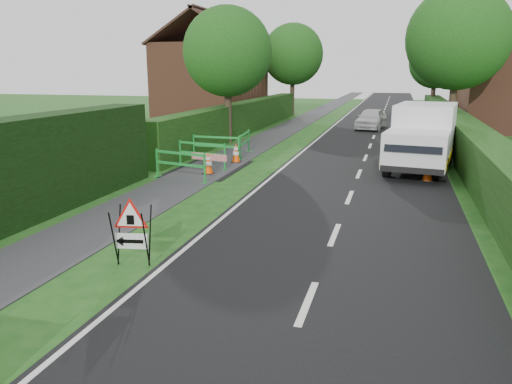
{
  "coord_description": "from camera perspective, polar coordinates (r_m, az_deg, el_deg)",
  "views": [
    {
      "loc": [
        3.68,
        -6.18,
        3.59
      ],
      "look_at": [
        0.55,
        4.93,
        0.77
      ],
      "focal_mm": 35.0,
      "sensor_mm": 36.0,
      "label": 1
    }
  ],
  "objects": [
    {
      "name": "ground",
      "position": [
        8.04,
        -13.8,
        -13.21
      ],
      "size": [
        120.0,
        120.0,
        0.0
      ],
      "primitive_type": "plane",
      "color": "#184A15",
      "rests_on": "ground"
    },
    {
      "name": "works_van",
      "position": [
        19.31,
        18.5,
        6.09
      ],
      "size": [
        2.75,
        5.44,
        2.38
      ],
      "rotation": [
        0.0,
        0.0,
        -0.14
      ],
      "color": "silver",
      "rests_on": "ground"
    },
    {
      "name": "house_east_b",
      "position": [
        48.9,
        26.09,
        11.55
      ],
      "size": [
        7.5,
        7.4,
        7.88
      ],
      "color": "brown",
      "rests_on": "ground"
    },
    {
      "name": "tree_ne",
      "position": [
        28.36,
        22.1,
        15.97
      ],
      "size": [
        5.2,
        5.2,
        7.79
      ],
      "color": "#2D2116",
      "rests_on": "ground"
    },
    {
      "name": "redwhite_plank",
      "position": [
        18.81,
        -5.36,
        2.66
      ],
      "size": [
        1.49,
        0.28,
        0.25
      ],
      "primitive_type": "cube",
      "rotation": [
        0.0,
        0.0,
        -0.16
      ],
      "color": "red",
      "rests_on": "ground"
    },
    {
      "name": "tree_fw",
      "position": [
        41.05,
        4.24,
        15.42
      ],
      "size": [
        4.8,
        4.8,
        7.24
      ],
      "color": "#2D2116",
      "rests_on": "ground"
    },
    {
      "name": "ped_barrier_1",
      "position": [
        18.91,
        -6.21,
        4.64
      ],
      "size": [
        2.09,
        0.75,
        1.0
      ],
      "rotation": [
        0.0,
        0.0,
        -0.2
      ],
      "color": "green",
      "rests_on": "ground"
    },
    {
      "name": "ped_barrier_2",
      "position": [
        20.71,
        -4.6,
        5.46
      ],
      "size": [
        2.07,
        0.41,
        1.0
      ],
      "rotation": [
        0.0,
        0.0,
        -0.03
      ],
      "color": "green",
      "rests_on": "ground"
    },
    {
      "name": "traffic_cone_1",
      "position": [
        19.32,
        19.48,
        3.41
      ],
      "size": [
        0.38,
        0.38,
        0.79
      ],
      "color": "black",
      "rests_on": "ground"
    },
    {
      "name": "hatchback_car",
      "position": [
        32.37,
        13.04,
        8.17
      ],
      "size": [
        2.04,
        4.0,
        1.3
      ],
      "primitive_type": "imported",
      "rotation": [
        0.0,
        0.0,
        -0.13
      ],
      "color": "silver",
      "rests_on": "ground"
    },
    {
      "name": "house_west",
      "position": [
        38.69,
        -5.1,
        12.65
      ],
      "size": [
        7.5,
        7.4,
        7.88
      ],
      "color": "brown",
      "rests_on": "ground"
    },
    {
      "name": "tree_nw",
      "position": [
        25.58,
        -3.29,
        15.7
      ],
      "size": [
        4.4,
        4.4,
        6.7
      ],
      "color": "#2D2116",
      "rests_on": "ground"
    },
    {
      "name": "ped_barrier_3",
      "position": [
        21.64,
        -1.32,
        5.86
      ],
      "size": [
        0.57,
        2.09,
        1.0
      ],
      "rotation": [
        0.0,
        0.0,
        1.68
      ],
      "color": "green",
      "rests_on": "ground"
    },
    {
      "name": "triangle_sign",
      "position": [
        9.53,
        -14.28,
        -3.9
      ],
      "size": [
        0.89,
        0.89,
        1.11
      ],
      "rotation": [
        0.0,
        0.0,
        0.18
      ],
      "color": "black",
      "rests_on": "ground"
    },
    {
      "name": "tree_fe",
      "position": [
        44.27,
        19.84,
        13.76
      ],
      "size": [
        4.2,
        4.2,
        6.33
      ],
      "color": "#2D2116",
      "rests_on": "ground"
    },
    {
      "name": "traffic_cone_0",
      "position": [
        17.49,
        19.06,
        2.43
      ],
      "size": [
        0.38,
        0.38,
        0.79
      ],
      "color": "black",
      "rests_on": "ground"
    },
    {
      "name": "traffic_cone_2",
      "position": [
        22.68,
        19.86,
        4.8
      ],
      "size": [
        0.38,
        0.38,
        0.79
      ],
      "color": "black",
      "rests_on": "ground"
    },
    {
      "name": "traffic_cone_3",
      "position": [
        17.78,
        -5.48,
        3.3
      ],
      "size": [
        0.38,
        0.38,
        0.79
      ],
      "color": "black",
      "rests_on": "ground"
    },
    {
      "name": "traffic_cone_4",
      "position": [
        19.95,
        -2.3,
        4.49
      ],
      "size": [
        0.38,
        0.38,
        0.79
      ],
      "color": "black",
      "rests_on": "ground"
    },
    {
      "name": "footpath",
      "position": [
        41.88,
        6.57,
        8.73
      ],
      "size": [
        2.0,
        90.0,
        0.02
      ],
      "primitive_type": "cube",
      "color": "#2D2D30",
      "rests_on": "ground"
    },
    {
      "name": "hedge_west_far",
      "position": [
        29.71,
        -1.39,
        6.78
      ],
      "size": [
        1.0,
        24.0,
        1.8
      ],
      "primitive_type": "cube",
      "color": "#14380F",
      "rests_on": "ground"
    },
    {
      "name": "road_surface",
      "position": [
        41.36,
        14.19,
        8.34
      ],
      "size": [
        6.0,
        90.0,
        0.02
      ],
      "primitive_type": "cube",
      "color": "black",
      "rests_on": "ground"
    },
    {
      "name": "hedge_east",
      "position": [
        22.65,
        22.71,
        3.54
      ],
      "size": [
        1.2,
        50.0,
        1.5
      ],
      "primitive_type": "cube",
      "color": "#14380F",
      "rests_on": "ground"
    },
    {
      "name": "ped_barrier_0",
      "position": [
        16.8,
        -8.67,
        3.42
      ],
      "size": [
        2.08,
        0.84,
        1.0
      ],
      "rotation": [
        0.0,
        0.0,
        -0.25
      ],
      "color": "green",
      "rests_on": "ground"
    }
  ]
}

